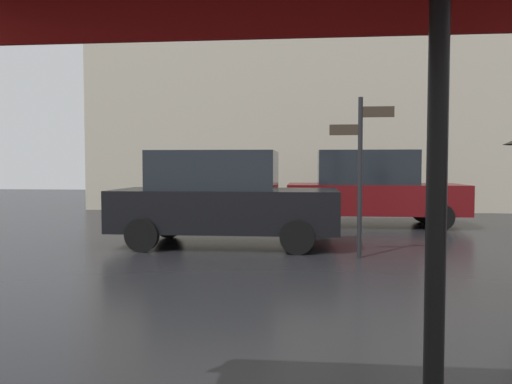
% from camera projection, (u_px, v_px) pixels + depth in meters
% --- Properties ---
extents(parked_car_left, '(4.37, 2.06, 1.87)m').
position_uv_depth(parked_car_left, '(223.00, 198.00, 10.27)').
color(parked_car_left, black).
rests_on(parked_car_left, ground).
extents(parked_car_right, '(4.53, 2.07, 1.98)m').
position_uv_depth(parked_car_right, '(371.00, 188.00, 13.65)').
color(parked_car_right, '#590C0F').
rests_on(parked_car_right, ground).
extents(street_signpost, '(1.08, 0.08, 2.74)m').
position_uv_depth(street_signpost, '(360.00, 160.00, 8.81)').
color(street_signpost, black).
rests_on(street_signpost, ground).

